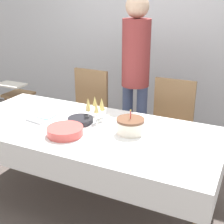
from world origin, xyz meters
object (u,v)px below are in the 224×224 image
at_px(dining_chair_far_left, 87,110).
at_px(plate_stack_main, 65,131).
at_px(birthday_cake, 130,126).
at_px(high_chair, 18,100).
at_px(plate_stack_dessert, 80,120).
at_px(person_standing, 136,65).
at_px(champagne_tray, 95,110).
at_px(dining_chair_far_right, 170,125).

bearing_deg(dining_chair_far_left, plate_stack_main, -68.36).
relative_size(dining_chair_far_left, birthday_cake, 4.44).
height_order(plate_stack_main, high_chair, plate_stack_main).
distance_m(plate_stack_dessert, person_standing, 0.92).
xyz_separation_m(champagne_tray, plate_stack_dessert, (-0.08, -0.11, -0.07)).
distance_m(dining_chair_far_left, plate_stack_dessert, 0.85).
bearing_deg(plate_stack_main, dining_chair_far_left, 111.64).
relative_size(champagne_tray, plate_stack_dessert, 1.34).
bearing_deg(birthday_cake, plate_stack_main, -150.09).
bearing_deg(high_chair, plate_stack_main, -36.16).
xyz_separation_m(plate_stack_main, person_standing, (0.12, 1.11, 0.29)).
height_order(dining_chair_far_right, high_chair, dining_chair_far_right).
distance_m(champagne_tray, high_chair, 1.61).
height_order(birthday_cake, plate_stack_main, birthday_cake).
distance_m(dining_chair_far_left, dining_chair_far_right, 0.93).
distance_m(birthday_cake, person_standing, 0.96).
xyz_separation_m(plate_stack_main, high_chair, (-1.38, 1.01, -0.27)).
height_order(dining_chair_far_right, birthday_cake, dining_chair_far_right).
xyz_separation_m(dining_chair_far_left, dining_chair_far_right, (0.93, 0.00, 0.00)).
xyz_separation_m(dining_chair_far_right, champagne_tray, (-0.48, -0.62, 0.29)).
bearing_deg(birthday_cake, champagne_tray, 162.07).
bearing_deg(birthday_cake, person_standing, 109.48).
bearing_deg(plate_stack_main, person_standing, 83.91).
xyz_separation_m(dining_chair_far_left, high_chair, (-0.99, 0.02, -0.04)).
bearing_deg(plate_stack_dessert, birthday_cake, -0.96).
xyz_separation_m(dining_chair_far_right, plate_stack_dessert, (-0.56, -0.73, 0.22)).
bearing_deg(person_standing, champagne_tray, -94.37).
height_order(dining_chair_far_left, champagne_tray, dining_chair_far_left).
relative_size(plate_stack_main, person_standing, 0.16).
height_order(dining_chair_far_right, person_standing, person_standing).
relative_size(person_standing, high_chair, 2.41).
relative_size(dining_chair_far_right, person_standing, 0.55).
xyz_separation_m(dining_chair_far_left, plate_stack_main, (0.39, -0.99, 0.24)).
height_order(dining_chair_far_right, plate_stack_main, dining_chair_far_right).
distance_m(birthday_cake, plate_stack_dessert, 0.45).
bearing_deg(dining_chair_far_left, plate_stack_dessert, -63.07).
bearing_deg(dining_chair_far_right, dining_chair_far_left, -180.00).
xyz_separation_m(birthday_cake, high_chair, (-1.80, 0.76, -0.30)).
height_order(champagne_tray, plate_stack_main, champagne_tray).
height_order(dining_chair_far_left, birthday_cake, dining_chair_far_left).
bearing_deg(plate_stack_main, birthday_cake, 29.91).
distance_m(dining_chair_far_right, person_standing, 0.68).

